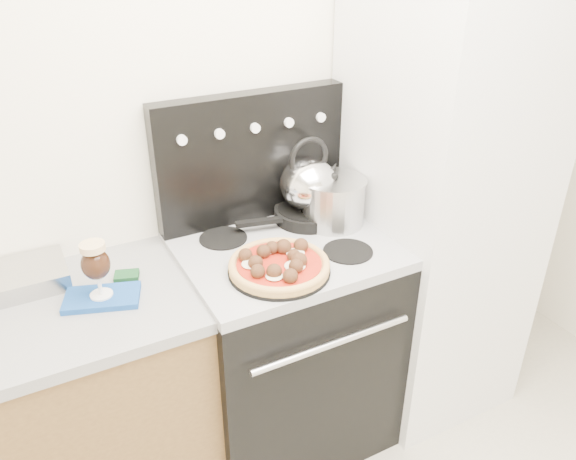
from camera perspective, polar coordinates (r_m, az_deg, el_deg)
room_shell at (r=1.24m, az=15.45°, el=-7.22°), size 3.52×3.01×2.52m
stove_body at (r=2.34m, az=-0.34°, el=-11.79°), size 0.76×0.65×0.88m
cooktop at (r=2.07m, az=-0.38°, el=-2.04°), size 0.76×0.65×0.04m
backguard at (r=2.18m, az=-3.78°, el=7.39°), size 0.76×0.08×0.50m
fridge at (r=2.40m, az=14.93°, el=2.78°), size 0.64×0.68×1.90m
foil_sheet at (r=2.06m, az=-25.82°, el=-4.45°), size 0.31×0.23×0.06m
oven_mitt at (r=1.89m, az=-18.36°, el=-6.55°), size 0.26×0.20×0.02m
beer_glass at (r=1.84m, az=-18.86°, el=-3.83°), size 0.10×0.10×0.19m
pizza_pan at (r=1.90m, az=-0.90°, el=-4.16°), size 0.37×0.37×0.01m
pizza at (r=1.89m, az=-0.91°, el=-3.40°), size 0.35×0.35×0.05m
skillet at (r=2.23m, az=2.03°, el=1.68°), size 0.32×0.32×0.05m
tea_kettle at (r=2.17m, az=2.10°, el=5.14°), size 0.27×0.27×0.25m
stock_pot at (r=2.19m, az=4.62°, el=2.81°), size 0.28×0.28×0.18m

